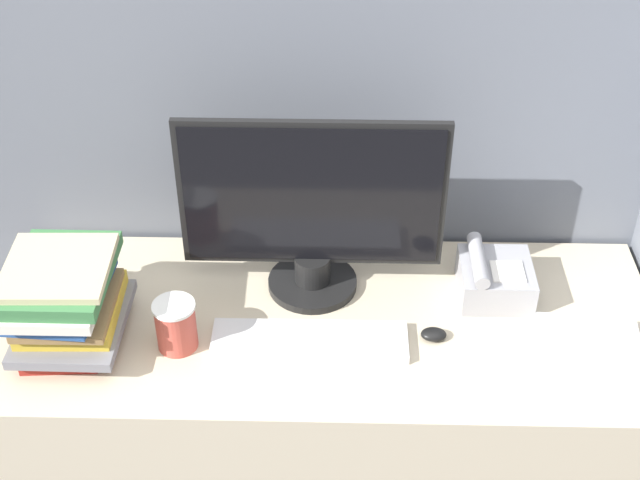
% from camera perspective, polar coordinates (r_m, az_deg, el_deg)
% --- Properties ---
extents(cubicle_panel_rear, '(1.97, 0.04, 1.56)m').
position_cam_1_polar(cubicle_panel_rear, '(2.38, 0.69, 0.89)').
color(cubicle_panel_rear, slate).
rests_on(cubicle_panel_rear, ground_plane).
extents(desk, '(1.57, 0.63, 0.76)m').
position_cam_1_polar(desk, '(2.40, 0.49, -11.91)').
color(desk, beige).
rests_on(desk, ground_plane).
extents(monitor, '(0.62, 0.22, 0.46)m').
position_cam_1_polar(monitor, '(2.08, -0.51, 1.70)').
color(monitor, black).
rests_on(monitor, desk).
extents(keyboard, '(0.45, 0.12, 0.02)m').
position_cam_1_polar(keyboard, '(2.06, -0.67, -6.47)').
color(keyboard, silver).
rests_on(keyboard, desk).
extents(mouse, '(0.06, 0.04, 0.02)m').
position_cam_1_polar(mouse, '(2.08, 7.28, -6.01)').
color(mouse, black).
rests_on(mouse, desk).
extents(coffee_cup, '(0.10, 0.10, 0.12)m').
position_cam_1_polar(coffee_cup, '(2.04, -9.21, -5.40)').
color(coffee_cup, '#BF4C3F').
rests_on(coffee_cup, desk).
extents(book_stack, '(0.24, 0.30, 0.22)m').
position_cam_1_polar(book_stack, '(2.08, -15.99, -3.74)').
color(book_stack, maroon).
rests_on(book_stack, desk).
extents(desk_telephone, '(0.17, 0.18, 0.12)m').
position_cam_1_polar(desk_telephone, '(2.21, 11.07, -2.41)').
color(desk_telephone, '#99999E').
rests_on(desk_telephone, desk).
extents(paper_pile, '(0.26, 0.25, 0.02)m').
position_cam_1_polar(paper_pile, '(2.12, 16.89, -6.83)').
color(paper_pile, white).
rests_on(paper_pile, desk).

